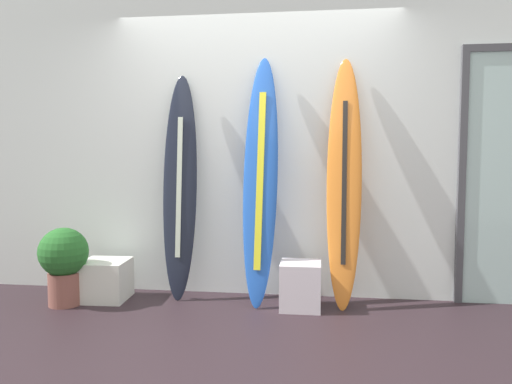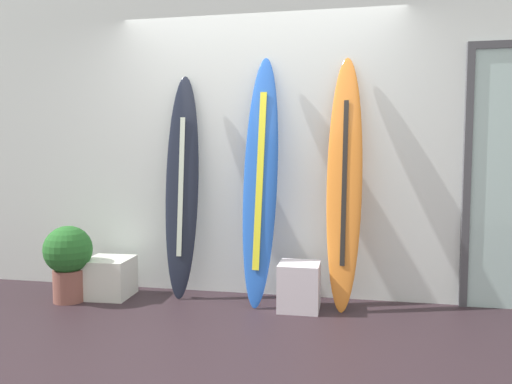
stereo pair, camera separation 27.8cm
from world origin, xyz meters
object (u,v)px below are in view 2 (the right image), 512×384
Objects in this scene: surfboard_cobalt at (260,180)px; display_block_left at (109,277)px; surfboard_charcoal at (182,188)px; display_block_center at (299,286)px; surfboard_sunset at (344,184)px; potted_plant at (68,257)px.

display_block_left is (-1.36, -0.09, -0.88)m from surfboard_cobalt.
surfboard_charcoal is 1.03m from display_block_left.
display_block_left is 1.71m from display_block_center.
surfboard_sunset is 3.17× the size of potted_plant.
surfboard_charcoal is 1.34m from display_block_center.
surfboard_cobalt is at bearing -5.02° from surfboard_charcoal.
surfboard_sunset is at bearing 7.70° from potted_plant.
surfboard_charcoal is at bearing 21.32° from potted_plant.
surfboard_charcoal is 1.14m from potted_plant.
potted_plant is at bearing -143.93° from display_block_left.
surfboard_sunset is 2.44m from potted_plant.
potted_plant is (-0.27, -0.20, 0.21)m from display_block_left.
surfboard_cobalt is 0.70m from surfboard_sunset.
display_block_center reaches higher than display_block_left.
surfboard_charcoal reaches higher than potted_plant.
surfboard_cobalt is 1.79m from potted_plant.
display_block_left is (-2.05, -0.12, -0.86)m from surfboard_sunset.
surfboard_charcoal is at bearing 169.94° from display_block_center.
surfboard_cobalt reaches higher than display_block_left.
display_block_left is at bearing -166.23° from surfboard_charcoal.
potted_plant is (-2.33, -0.31, -0.64)m from surfboard_sunset.
surfboard_charcoal reaches higher than display_block_left.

